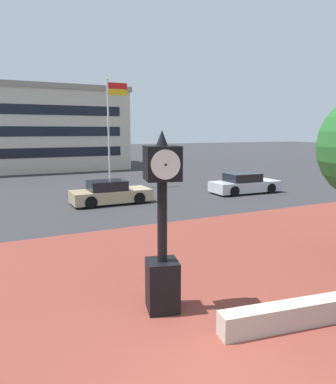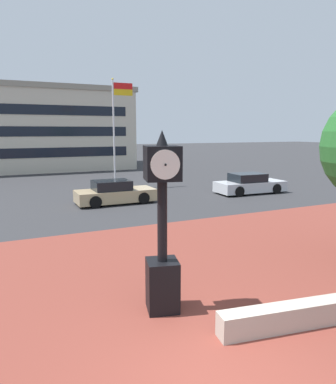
{
  "view_description": "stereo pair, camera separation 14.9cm",
  "coord_description": "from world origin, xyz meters",
  "px_view_note": "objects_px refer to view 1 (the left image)",
  "views": [
    {
      "loc": [
        -2.96,
        -4.15,
        3.93
      ],
      "look_at": [
        0.3,
        2.52,
        2.67
      ],
      "focal_mm": 33.62,
      "sensor_mm": 36.0,
      "label": 1
    },
    {
      "loc": [
        -2.83,
        -4.21,
        3.93
      ],
      "look_at": [
        0.3,
        2.52,
        2.67
      ],
      "focal_mm": 33.62,
      "sensor_mm": 36.0,
      "label": 2
    }
  ],
  "objects_px": {
    "street_clock": "(162,232)",
    "car_street_near": "(244,184)",
    "flagpole_primary": "(110,125)",
    "car_street_mid": "(110,193)",
    "civic_building": "(8,129)"
  },
  "relations": [
    {
      "from": "flagpole_primary",
      "to": "street_clock",
      "type": "bearing_deg",
      "value": -103.72
    },
    {
      "from": "street_clock",
      "to": "car_street_near",
      "type": "height_order",
      "value": "street_clock"
    },
    {
      "from": "car_street_mid",
      "to": "civic_building",
      "type": "bearing_deg",
      "value": -169.81
    },
    {
      "from": "street_clock",
      "to": "flagpole_primary",
      "type": "height_order",
      "value": "flagpole_primary"
    },
    {
      "from": "car_street_mid",
      "to": "car_street_near",
      "type": "bearing_deg",
      "value": 86.97
    },
    {
      "from": "car_street_mid",
      "to": "flagpole_primary",
      "type": "distance_m",
      "value": 6.66
    },
    {
      "from": "flagpole_primary",
      "to": "civic_building",
      "type": "height_order",
      "value": "civic_building"
    },
    {
      "from": "car_street_near",
      "to": "flagpole_primary",
      "type": "relative_size",
      "value": 0.61
    },
    {
      "from": "street_clock",
      "to": "flagpole_primary",
      "type": "distance_m",
      "value": 17.92
    },
    {
      "from": "car_street_near",
      "to": "car_street_mid",
      "type": "distance_m",
      "value": 8.79
    },
    {
      "from": "street_clock",
      "to": "car_street_mid",
      "type": "height_order",
      "value": "street_clock"
    },
    {
      "from": "street_clock",
      "to": "flagpole_primary",
      "type": "xyz_separation_m",
      "value": [
        4.21,
        17.24,
        2.53
      ]
    },
    {
      "from": "flagpole_primary",
      "to": "civic_building",
      "type": "xyz_separation_m",
      "value": [
        -5.75,
        16.86,
        -0.17
      ]
    },
    {
      "from": "car_street_mid",
      "to": "flagpole_primary",
      "type": "relative_size",
      "value": 0.58
    },
    {
      "from": "street_clock",
      "to": "car_street_near",
      "type": "distance_m",
      "value": 16.19
    }
  ]
}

